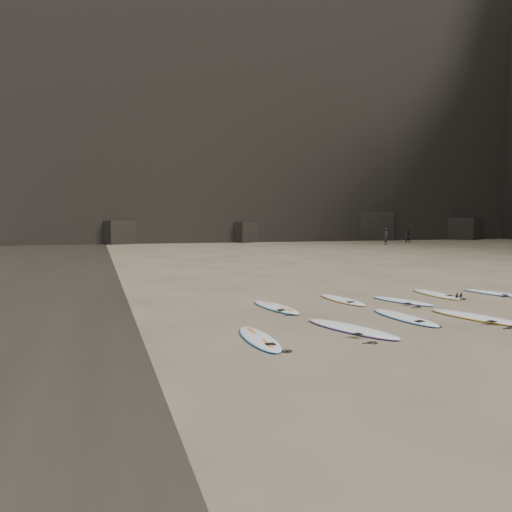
{
  "coord_description": "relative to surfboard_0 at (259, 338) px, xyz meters",
  "views": [
    {
      "loc": [
        -7.86,
        -10.53,
        2.51
      ],
      "look_at": [
        -3.57,
        2.92,
        1.5
      ],
      "focal_mm": 35.0,
      "sensor_mm": 36.0,
      "label": 1
    }
  ],
  "objects": [
    {
      "name": "surfboard_0",
      "position": [
        0.0,
        0.0,
        0.0
      ],
      "size": [
        0.63,
        2.39,
        0.09
      ],
      "primitive_type": "ellipsoid",
      "rotation": [
        0.0,
        0.0,
        -0.02
      ],
      "color": "white",
      "rests_on": "ground"
    },
    {
      "name": "surfboard_1",
      "position": [
        2.3,
        0.26,
        0.01
      ],
      "size": [
        1.49,
        2.76,
        0.1
      ],
      "primitive_type": "ellipsoid",
      "rotation": [
        0.0,
        0.0,
        0.33
      ],
      "color": "white",
      "rests_on": "ground"
    },
    {
      "name": "person_b",
      "position": [
        29.47,
        37.34,
        0.76
      ],
      "size": [
        0.99,
        0.95,
        1.61
      ],
      "primitive_type": "imported",
      "rotation": [
        0.0,
        0.0,
        5.66
      ],
      "color": "black",
      "rests_on": "ground"
    },
    {
      "name": "surfboard_6",
      "position": [
        4.06,
        4.09,
        0.0
      ],
      "size": [
        0.76,
        2.44,
        0.09
      ],
      "primitive_type": "ellipsoid",
      "rotation": [
        0.0,
        0.0,
        0.08
      ],
      "color": "white",
      "rests_on": "ground"
    },
    {
      "name": "surfboard_3",
      "position": [
        6.01,
        0.5,
        0.01
      ],
      "size": [
        1.29,
        2.73,
        0.1
      ],
      "primitive_type": "ellipsoid",
      "rotation": [
        0.0,
        0.0,
        0.26
      ],
      "color": "white",
      "rests_on": "ground"
    },
    {
      "name": "person_a",
      "position": [
        25.36,
        35.31,
        0.82
      ],
      "size": [
        0.74,
        0.62,
        1.72
      ],
      "primitive_type": "imported",
      "rotation": [
        0.0,
        0.0,
        0.4
      ],
      "color": "black",
      "rests_on": "ground"
    },
    {
      "name": "ground",
      "position": [
        4.67,
        0.75,
        -0.04
      ],
      "size": [
        240.0,
        240.0,
        0.0
      ],
      "primitive_type": "plane",
      "color": "#897559",
      "rests_on": "ground"
    },
    {
      "name": "surfboard_8",
      "position": [
        7.61,
        4.22,
        0.0
      ],
      "size": [
        0.68,
        2.43,
        0.09
      ],
      "primitive_type": "ellipsoid",
      "rotation": [
        0.0,
        0.0,
        -0.04
      ],
      "color": "white",
      "rests_on": "ground"
    },
    {
      "name": "surfboard_9",
      "position": [
        9.66,
        3.79,
        -0.0
      ],
      "size": [
        1.1,
        2.39,
        0.08
      ],
      "primitive_type": "ellipsoid",
      "rotation": [
        0.0,
        0.0,
        0.24
      ],
      "color": "white",
      "rests_on": "ground"
    },
    {
      "name": "surfboard_2",
      "position": [
        4.25,
        1.04,
        0.0
      ],
      "size": [
        0.74,
        2.51,
        0.09
      ],
      "primitive_type": "ellipsoid",
      "rotation": [
        0.0,
        0.0,
        0.06
      ],
      "color": "white",
      "rests_on": "ground"
    },
    {
      "name": "surfboard_5",
      "position": [
        1.63,
        3.48,
        0.0
      ],
      "size": [
        0.95,
        2.55,
        0.09
      ],
      "primitive_type": "ellipsoid",
      "rotation": [
        0.0,
        0.0,
        0.14
      ],
      "color": "white",
      "rests_on": "ground"
    },
    {
      "name": "surfboard_7",
      "position": [
        5.72,
        3.31,
        -0.0
      ],
      "size": [
        1.22,
        2.26,
        0.08
      ],
      "primitive_type": "ellipsoid",
      "rotation": [
        0.0,
        0.0,
        0.33
      ],
      "color": "white",
      "rests_on": "ground"
    },
    {
      "name": "headland",
      "position": [
        28.51,
        49.53,
        20.98
      ],
      "size": [
        170.0,
        101.0,
        63.47
      ],
      "color": "black",
      "rests_on": "ground"
    }
  ]
}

